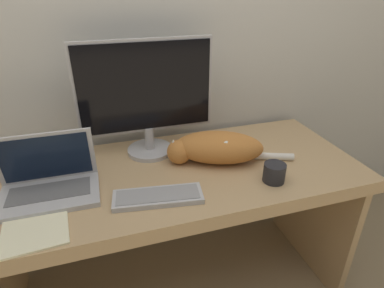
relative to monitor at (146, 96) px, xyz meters
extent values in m
cube|color=silver|center=(0.06, 0.20, 0.31)|extent=(6.40, 0.06, 2.60)
cube|color=tan|center=(0.06, -0.19, -0.30)|extent=(1.61, 0.66, 0.06)
cube|color=tan|center=(0.83, -0.19, -0.66)|extent=(0.04, 0.61, 0.66)
cylinder|color=#B2B2B7|center=(0.00, 0.00, -0.26)|extent=(0.21, 0.21, 0.02)
cylinder|color=#B2B2B7|center=(0.00, 0.00, -0.20)|extent=(0.04, 0.04, 0.10)
cube|color=#B2B2B7|center=(0.00, 0.00, 0.04)|extent=(0.58, 0.02, 0.40)
cube|color=black|center=(0.00, -0.01, 0.04)|extent=(0.56, 0.01, 0.37)
cube|color=#B7B7BC|center=(-0.42, -0.24, -0.26)|extent=(0.35, 0.22, 0.02)
cube|color=slate|center=(-0.42, -0.23, -0.25)|extent=(0.29, 0.12, 0.00)
cube|color=#B7B7BC|center=(-0.42, -0.15, -0.15)|extent=(0.35, 0.04, 0.21)
cube|color=black|center=(-0.42, -0.16, -0.15)|extent=(0.32, 0.03, 0.18)
cube|color=#BCBCC1|center=(-0.04, -0.37, -0.26)|extent=(0.34, 0.16, 0.02)
cube|color=#939397|center=(-0.04, -0.37, -0.25)|extent=(0.31, 0.13, 0.00)
ellipsoid|color=#C67A38|center=(0.27, -0.18, -0.20)|extent=(0.42, 0.30, 0.14)
ellipsoid|color=white|center=(0.29, -0.18, -0.16)|extent=(0.21, 0.18, 0.06)
sphere|color=#C67A38|center=(0.10, -0.13, -0.22)|extent=(0.11, 0.11, 0.11)
cone|color=white|center=(0.08, -0.13, -0.18)|extent=(0.04, 0.04, 0.03)
cone|color=white|center=(0.13, -0.14, -0.18)|extent=(0.04, 0.04, 0.03)
cylinder|color=white|center=(0.51, -0.24, -0.26)|extent=(0.17, 0.09, 0.03)
cylinder|color=#232328|center=(0.42, -0.39, -0.23)|extent=(0.09, 0.09, 0.08)
cube|color=#F4EFC6|center=(-0.45, -0.38, -0.27)|extent=(0.22, 0.27, 0.01)
camera|label=1|loc=(-0.21, -1.31, 0.45)|focal=30.00mm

